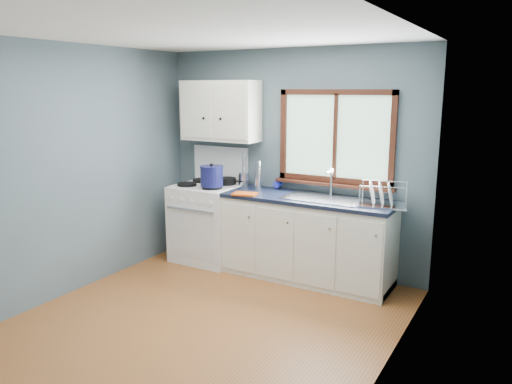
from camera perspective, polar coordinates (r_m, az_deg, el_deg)
The scene contains 18 objects.
floor at distance 4.61m, azimuth -6.32°, elevation -14.98°, with size 3.20×3.60×0.02m, color #935527.
ceiling at distance 4.15m, azimuth -7.14°, elevation 17.91°, with size 3.20×3.60×0.02m, color white.
wall_back at distance 5.74m, azimuth 4.09°, elevation 3.62°, with size 3.20×0.02×2.50m, color #506167.
wall_left at distance 5.31m, azimuth -20.86°, elevation 2.21°, with size 0.02×3.60×2.50m, color #506167.
wall_right at distance 3.51m, azimuth 14.99°, elevation -1.99°, with size 0.02×3.60×2.50m, color #506167.
gas_range at distance 6.08m, azimuth -5.52°, elevation -3.22°, with size 0.76×0.69×1.36m.
base_cabinets at distance 5.49m, azimuth 5.86°, elevation -5.77°, with size 1.85×0.60×0.88m.
countertop at distance 5.37m, azimuth 5.97°, elevation -0.78°, with size 1.89×0.64×0.04m, color black.
sink at distance 5.31m, azimuth 7.74°, elevation -1.42°, with size 0.84×0.46×0.44m.
window at distance 5.46m, azimuth 9.03°, elevation 5.48°, with size 1.36×0.10×1.03m.
upper_cabinets at distance 5.95m, azimuth -4.12°, elevation 9.23°, with size 0.95×0.35×0.70m.
skillet at distance 5.99m, azimuth -3.39°, elevation 1.39°, with size 0.35×0.23×0.05m.
stockpot at distance 5.73m, azimuth -5.08°, elevation 1.85°, with size 0.29×0.29×0.26m.
utensil_crock at distance 5.93m, azimuth -1.39°, elevation 1.50°, with size 0.16×0.16×0.41m.
thermos at distance 5.73m, azimuth 0.22°, elevation 1.95°, with size 0.08×0.08×0.33m, color silver.
soap_bottle at distance 5.74m, azimuth 2.28°, elevation 1.49°, with size 0.09×0.09×0.23m, color #212AB8.
dish_towel at distance 5.45m, azimuth -1.29°, elevation -0.22°, with size 0.26×0.18×0.02m, color #C44A0E.
dish_rack at distance 5.09m, azimuth 14.23°, elevation -0.82°, with size 0.52×0.44×0.24m.
Camera 1 is at (2.46, -3.31, 2.06)m, focal length 35.00 mm.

